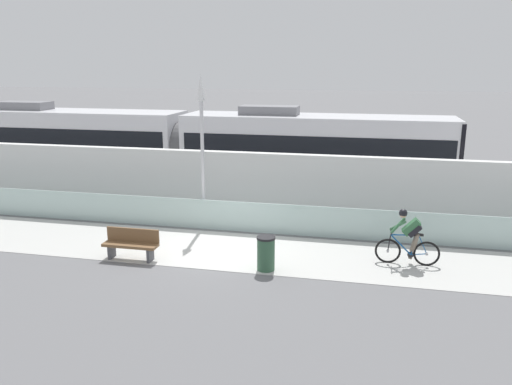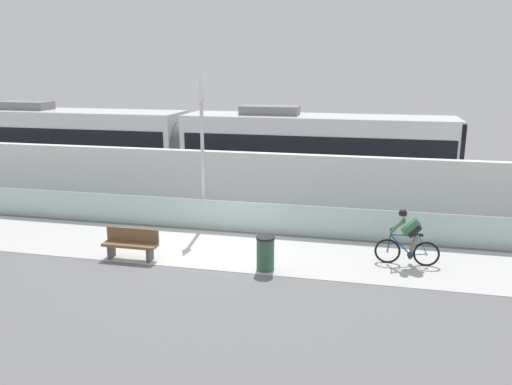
{
  "view_description": "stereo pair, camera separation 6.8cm",
  "coord_description": "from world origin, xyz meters",
  "views": [
    {
      "loc": [
        4.4,
        -14.07,
        5.47
      ],
      "look_at": [
        0.77,
        2.35,
        1.25
      ],
      "focal_mm": 35.88,
      "sensor_mm": 36.0,
      "label": 1
    },
    {
      "loc": [
        4.46,
        -14.05,
        5.47
      ],
      "look_at": [
        0.77,
        2.35,
        1.25
      ],
      "focal_mm": 35.88,
      "sensor_mm": 36.0,
      "label": 2
    }
  ],
  "objects": [
    {
      "name": "concrete_barrier_wall",
      "position": [
        0.0,
        3.65,
        1.2
      ],
      "size": [
        32.0,
        0.36,
        2.39
      ],
      "primitive_type": "cube",
      "color": "silver",
      "rests_on": "ground"
    },
    {
      "name": "bike_path_deck",
      "position": [
        0.0,
        0.0,
        0.01
      ],
      "size": [
        32.0,
        3.2,
        0.01
      ],
      "primitive_type": "cube",
      "color": "beige",
      "rests_on": "ground"
    },
    {
      "name": "tram",
      "position": [
        -3.45,
        6.85,
        1.89
      ],
      "size": [
        22.56,
        2.54,
        3.81
      ],
      "color": "silver",
      "rests_on": "ground"
    },
    {
      "name": "lamp_post_antenna",
      "position": [
        -1.04,
        2.15,
        3.29
      ],
      "size": [
        0.28,
        0.28,
        5.2
      ],
      "color": "gray",
      "rests_on": "ground"
    },
    {
      "name": "glass_parapet",
      "position": [
        0.0,
        1.85,
        0.51
      ],
      "size": [
        32.0,
        0.05,
        1.03
      ],
      "primitive_type": "cube",
      "color": "#ADC6C1",
      "rests_on": "ground"
    },
    {
      "name": "bench",
      "position": [
        -2.11,
        -1.29,
        0.48
      ],
      "size": [
        1.6,
        0.45,
        0.89
      ],
      "color": "brown",
      "rests_on": "ground"
    },
    {
      "name": "trash_bin",
      "position": [
        1.84,
        -1.25,
        0.48
      ],
      "size": [
        0.51,
        0.51,
        0.96
      ],
      "color": "#33593F",
      "rests_on": "ground"
    },
    {
      "name": "cyclist_on_bike",
      "position": [
        5.63,
        0.0,
        0.78
      ],
      "size": [
        1.77,
        0.58,
        1.61
      ],
      "color": "black",
      "rests_on": "ground"
    },
    {
      "name": "ground_plane",
      "position": [
        0.0,
        0.0,
        0.0
      ],
      "size": [
        200.0,
        200.0,
        0.0
      ],
      "primitive_type": "plane",
      "color": "slate"
    },
    {
      "name": "tram_rail_far",
      "position": [
        0.0,
        7.57,
        0.0
      ],
      "size": [
        32.0,
        0.08,
        0.01
      ],
      "primitive_type": "cube",
      "color": "#595654",
      "rests_on": "ground"
    },
    {
      "name": "tram_rail_near",
      "position": [
        0.0,
        6.13,
        0.0
      ],
      "size": [
        32.0,
        0.08,
        0.01
      ],
      "primitive_type": "cube",
      "color": "#595654",
      "rests_on": "ground"
    }
  ]
}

